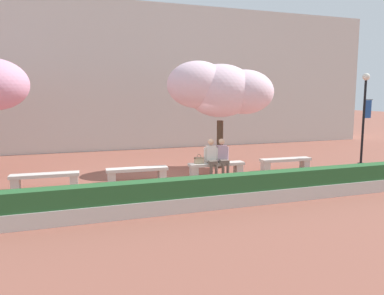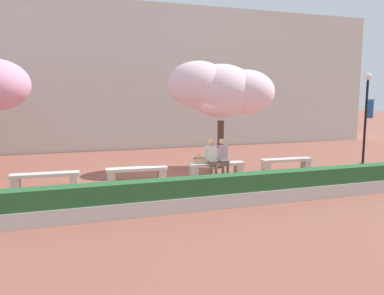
{
  "view_description": "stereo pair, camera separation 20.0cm",
  "coord_description": "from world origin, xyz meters",
  "px_view_note": "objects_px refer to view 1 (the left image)",
  "views": [
    {
      "loc": [
        -3.66,
        -11.92,
        2.78
      ],
      "look_at": [
        0.56,
        0.2,
        1.0
      ],
      "focal_mm": 35.0,
      "sensor_mm": 36.0,
      "label": 1
    },
    {
      "loc": [
        -3.47,
        -11.98,
        2.78
      ],
      "look_at": [
        0.56,
        0.2,
        1.0
      ],
      "focal_mm": 35.0,
      "sensor_mm": 36.0,
      "label": 2
    }
  ],
  "objects_px": {
    "stone_bench_center": "(217,167)",
    "stone_bench_near_east": "(285,162)",
    "person_seated_left": "(212,156)",
    "lamp_post_with_banner": "(364,111)",
    "person_seated_right": "(222,156)",
    "handbag": "(199,160)",
    "stone_bench_west_end": "(45,178)",
    "cherry_tree_main": "(221,90)",
    "stone_bench_near_west": "(137,172)"
  },
  "relations": [
    {
      "from": "stone_bench_center",
      "to": "stone_bench_near_east",
      "type": "xyz_separation_m",
      "value": [
        2.81,
        0.0,
        0.0
      ]
    },
    {
      "from": "stone_bench_center",
      "to": "person_seated_left",
      "type": "relative_size",
      "value": 1.56
    },
    {
      "from": "lamp_post_with_banner",
      "to": "stone_bench_center",
      "type": "bearing_deg",
      "value": 177.51
    },
    {
      "from": "person_seated_left",
      "to": "lamp_post_with_banner",
      "type": "height_order",
      "value": "lamp_post_with_banner"
    },
    {
      "from": "stone_bench_near_east",
      "to": "stone_bench_center",
      "type": "bearing_deg",
      "value": 180.0
    },
    {
      "from": "person_seated_right",
      "to": "handbag",
      "type": "xyz_separation_m",
      "value": [
        -0.85,
        0.08,
        -0.12
      ]
    },
    {
      "from": "stone_bench_west_end",
      "to": "stone_bench_near_east",
      "type": "relative_size",
      "value": 1.0
    },
    {
      "from": "stone_bench_west_end",
      "to": "handbag",
      "type": "xyz_separation_m",
      "value": [
        4.97,
        0.02,
        0.27
      ]
    },
    {
      "from": "person_seated_left",
      "to": "cherry_tree_main",
      "type": "height_order",
      "value": "cherry_tree_main"
    },
    {
      "from": "stone_bench_near_east",
      "to": "person_seated_right",
      "type": "height_order",
      "value": "person_seated_right"
    },
    {
      "from": "handbag",
      "to": "stone_bench_near_east",
      "type": "bearing_deg",
      "value": -0.39
    },
    {
      "from": "cherry_tree_main",
      "to": "person_seated_left",
      "type": "bearing_deg",
      "value": -125.32
    },
    {
      "from": "stone_bench_near_west",
      "to": "stone_bench_center",
      "type": "distance_m",
      "value": 2.81
    },
    {
      "from": "stone_bench_center",
      "to": "lamp_post_with_banner",
      "type": "xyz_separation_m",
      "value": [
        6.14,
        -0.27,
        1.89
      ]
    },
    {
      "from": "stone_bench_west_end",
      "to": "handbag",
      "type": "relative_size",
      "value": 5.94
    },
    {
      "from": "stone_bench_center",
      "to": "cherry_tree_main",
      "type": "bearing_deg",
      "value": 60.69
    },
    {
      "from": "stone_bench_near_east",
      "to": "person_seated_right",
      "type": "distance_m",
      "value": 2.64
    },
    {
      "from": "person_seated_right",
      "to": "lamp_post_with_banner",
      "type": "relative_size",
      "value": 0.35
    },
    {
      "from": "person_seated_right",
      "to": "stone_bench_center",
      "type": "bearing_deg",
      "value": 165.03
    },
    {
      "from": "person_seated_right",
      "to": "handbag",
      "type": "height_order",
      "value": "person_seated_right"
    },
    {
      "from": "stone_bench_west_end",
      "to": "lamp_post_with_banner",
      "type": "bearing_deg",
      "value": -1.3
    },
    {
      "from": "handbag",
      "to": "lamp_post_with_banner",
      "type": "distance_m",
      "value": 6.99
    },
    {
      "from": "person_seated_left",
      "to": "stone_bench_near_east",
      "type": "bearing_deg",
      "value": 1.0
    },
    {
      "from": "stone_bench_west_end",
      "to": "stone_bench_center",
      "type": "xyz_separation_m",
      "value": [
        5.62,
        0.0,
        0.0
      ]
    },
    {
      "from": "stone_bench_west_end",
      "to": "stone_bench_near_west",
      "type": "distance_m",
      "value": 2.81
    },
    {
      "from": "lamp_post_with_banner",
      "to": "person_seated_right",
      "type": "bearing_deg",
      "value": 177.94
    },
    {
      "from": "stone_bench_west_end",
      "to": "person_seated_right",
      "type": "xyz_separation_m",
      "value": [
        5.82,
        -0.05,
        0.39
      ]
    },
    {
      "from": "person_seated_right",
      "to": "handbag",
      "type": "distance_m",
      "value": 0.87
    },
    {
      "from": "stone_bench_west_end",
      "to": "stone_bench_center",
      "type": "bearing_deg",
      "value": 0.0
    },
    {
      "from": "stone_bench_center",
      "to": "handbag",
      "type": "height_order",
      "value": "handbag"
    },
    {
      "from": "stone_bench_west_end",
      "to": "cherry_tree_main",
      "type": "bearing_deg",
      "value": 10.74
    },
    {
      "from": "stone_bench_near_west",
      "to": "person_seated_right",
      "type": "relative_size",
      "value": 1.56
    },
    {
      "from": "stone_bench_west_end",
      "to": "cherry_tree_main",
      "type": "relative_size",
      "value": 0.49
    },
    {
      "from": "stone_bench_near_east",
      "to": "cherry_tree_main",
      "type": "height_order",
      "value": "cherry_tree_main"
    },
    {
      "from": "stone_bench_west_end",
      "to": "person_seated_right",
      "type": "distance_m",
      "value": 5.84
    },
    {
      "from": "stone_bench_near_east",
      "to": "cherry_tree_main",
      "type": "bearing_deg",
      "value": 150.87
    },
    {
      "from": "stone_bench_near_east",
      "to": "person_seated_right",
      "type": "relative_size",
      "value": 1.56
    },
    {
      "from": "cherry_tree_main",
      "to": "stone_bench_west_end",
      "type": "bearing_deg",
      "value": -169.26
    },
    {
      "from": "stone_bench_near_west",
      "to": "person_seated_left",
      "type": "bearing_deg",
      "value": -1.17
    },
    {
      "from": "person_seated_left",
      "to": "lamp_post_with_banner",
      "type": "relative_size",
      "value": 0.35
    },
    {
      "from": "person_seated_right",
      "to": "lamp_post_with_banner",
      "type": "height_order",
      "value": "lamp_post_with_banner"
    },
    {
      "from": "handbag",
      "to": "lamp_post_with_banner",
      "type": "xyz_separation_m",
      "value": [
        6.8,
        -0.29,
        1.62
      ]
    },
    {
      "from": "stone_bench_near_east",
      "to": "stone_bench_near_west",
      "type": "bearing_deg",
      "value": 180.0
    },
    {
      "from": "stone_bench_near_west",
      "to": "lamp_post_with_banner",
      "type": "distance_m",
      "value": 9.16
    },
    {
      "from": "stone_bench_near_east",
      "to": "person_seated_left",
      "type": "distance_m",
      "value": 3.05
    },
    {
      "from": "stone_bench_center",
      "to": "stone_bench_near_east",
      "type": "height_order",
      "value": "same"
    },
    {
      "from": "stone_bench_near_east",
      "to": "handbag",
      "type": "height_order",
      "value": "handbag"
    },
    {
      "from": "person_seated_right",
      "to": "lamp_post_with_banner",
      "type": "xyz_separation_m",
      "value": [
        5.94,
        -0.21,
        1.5
      ]
    },
    {
      "from": "stone_bench_center",
      "to": "handbag",
      "type": "relative_size",
      "value": 5.94
    },
    {
      "from": "person_seated_right",
      "to": "cherry_tree_main",
      "type": "bearing_deg",
      "value": 69.35
    }
  ]
}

